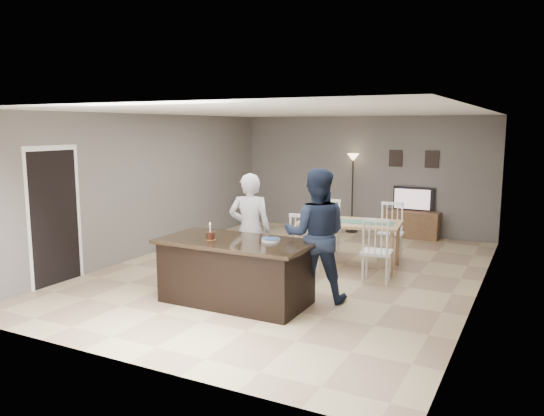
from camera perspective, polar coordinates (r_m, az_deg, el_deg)
The scene contains 14 objects.
floor at distance 9.17m, azimuth 1.99°, elevation -6.84°, with size 8.00×8.00×0.00m, color tan.
room_shell at distance 8.86m, azimuth 2.05°, elevation 3.66°, with size 8.00×8.00×8.00m.
kitchen_island at distance 7.51m, azimuth -3.89°, elevation -6.78°, with size 2.15×1.10×0.90m.
tv_console at distance 12.23m, azimuth 14.73°, elevation -1.71°, with size 1.20×0.40×0.60m, color brown.
television at distance 12.21m, azimuth 14.91°, elevation 0.94°, with size 0.91×0.12×0.53m, color black.
tv_screen_glow at distance 12.13m, azimuth 14.83°, elevation 0.93°, with size 0.78×0.78×0.00m, color orange.
picture_frames at distance 12.27m, azimuth 14.98°, elevation 5.14°, with size 1.10×0.02×0.38m.
doorway at distance 8.91m, azimuth -22.40°, elevation 0.31°, with size 0.00×2.10×2.65m.
woman at distance 8.15m, azimuth -2.39°, elevation -2.43°, with size 0.65×0.42×1.77m, color silver.
man at distance 7.52m, azimuth 4.74°, elevation -2.91°, with size 0.92×0.72×1.90m, color #1B253C.
birthday_cake at distance 7.46m, azimuth -6.65°, elevation -2.97°, with size 0.15×0.15×0.24m.
plate_stack at distance 7.30m, azimuth -0.14°, elevation -3.46°, with size 0.26×0.26×0.04m.
dining_table at distance 9.40m, azimuth 8.38°, elevation -2.29°, with size 1.88×2.15×1.06m.
floor_lamp at distance 12.47m, azimuth 8.69°, elevation 3.91°, with size 0.28×0.28×1.84m.
Camera 1 is at (3.75, -7.99, 2.47)m, focal length 35.00 mm.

